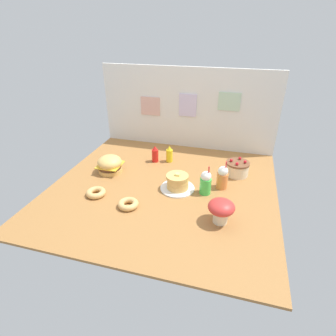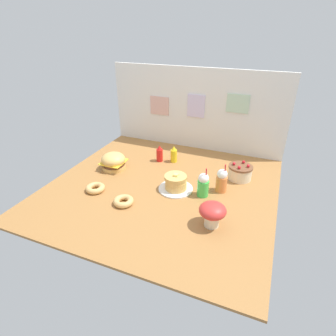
{
  "view_description": "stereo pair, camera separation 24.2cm",
  "coord_description": "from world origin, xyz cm",
  "px_view_note": "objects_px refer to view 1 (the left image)",
  "views": [
    {
      "loc": [
        59.23,
        -194.64,
        128.01
      ],
      "look_at": [
        1.62,
        10.51,
        13.43
      ],
      "focal_mm": 29.2,
      "sensor_mm": 36.0,
      "label": 1
    },
    {
      "loc": [
        82.09,
        -186.79,
        128.01
      ],
      "look_at": [
        1.62,
        10.51,
        13.43
      ],
      "focal_mm": 29.2,
      "sensor_mm": 36.0,
      "label": 2
    }
  ],
  "objects_px": {
    "layer_cake": "(237,168)",
    "ketchup_bottle": "(155,154)",
    "cream_soda_cup": "(206,183)",
    "mushroom_stool": "(221,209)",
    "mustard_bottle": "(169,154)",
    "burger": "(110,164)",
    "orange_float_cup": "(222,177)",
    "donut_pink_glaze": "(96,192)",
    "pancake_stack": "(178,183)",
    "donut_chocolate": "(128,204)"
  },
  "relations": [
    {
      "from": "layer_cake",
      "to": "ketchup_bottle",
      "type": "bearing_deg",
      "value": 176.25
    },
    {
      "from": "cream_soda_cup",
      "to": "mushroom_stool",
      "type": "relative_size",
      "value": 1.36
    },
    {
      "from": "mustard_bottle",
      "to": "burger",
      "type": "bearing_deg",
      "value": -143.22
    },
    {
      "from": "orange_float_cup",
      "to": "burger",
      "type": "bearing_deg",
      "value": -180.0
    },
    {
      "from": "mustard_bottle",
      "to": "donut_pink_glaze",
      "type": "bearing_deg",
      "value": -118.81
    },
    {
      "from": "layer_cake",
      "to": "orange_float_cup",
      "type": "height_order",
      "value": "orange_float_cup"
    },
    {
      "from": "pancake_stack",
      "to": "cream_soda_cup",
      "type": "height_order",
      "value": "cream_soda_cup"
    },
    {
      "from": "burger",
      "to": "donut_pink_glaze",
      "type": "height_order",
      "value": "burger"
    },
    {
      "from": "mushroom_stool",
      "to": "ketchup_bottle",
      "type": "bearing_deg",
      "value": 133.37
    },
    {
      "from": "burger",
      "to": "orange_float_cup",
      "type": "relative_size",
      "value": 0.88
    },
    {
      "from": "layer_cake",
      "to": "mustard_bottle",
      "type": "distance_m",
      "value": 0.69
    },
    {
      "from": "layer_cake",
      "to": "donut_pink_glaze",
      "type": "xyz_separation_m",
      "value": [
        -1.11,
        -0.67,
        -0.04
      ]
    },
    {
      "from": "ketchup_bottle",
      "to": "cream_soda_cup",
      "type": "xyz_separation_m",
      "value": [
        0.59,
        -0.45,
        0.02
      ]
    },
    {
      "from": "mushroom_stool",
      "to": "pancake_stack",
      "type": "bearing_deg",
      "value": 139.38
    },
    {
      "from": "cream_soda_cup",
      "to": "donut_pink_glaze",
      "type": "xyz_separation_m",
      "value": [
        -0.87,
        -0.28,
        -0.08
      ]
    },
    {
      "from": "donut_pink_glaze",
      "to": "mushroom_stool",
      "type": "xyz_separation_m",
      "value": [
        1.03,
        -0.07,
        0.09
      ]
    },
    {
      "from": "burger",
      "to": "cream_soda_cup",
      "type": "bearing_deg",
      "value": -7.67
    },
    {
      "from": "orange_float_cup",
      "to": "mushroom_stool",
      "type": "distance_m",
      "value": 0.47
    },
    {
      "from": "burger",
      "to": "mushroom_stool",
      "type": "distance_m",
      "value": 1.19
    },
    {
      "from": "layer_cake",
      "to": "cream_soda_cup",
      "type": "distance_m",
      "value": 0.46
    },
    {
      "from": "layer_cake",
      "to": "orange_float_cup",
      "type": "distance_m",
      "value": 0.3
    },
    {
      "from": "donut_chocolate",
      "to": "cream_soda_cup",
      "type": "bearing_deg",
      "value": 32.87
    },
    {
      "from": "orange_float_cup",
      "to": "ketchup_bottle",
      "type": "bearing_deg",
      "value": 155.51
    },
    {
      "from": "layer_cake",
      "to": "donut_chocolate",
      "type": "height_order",
      "value": "layer_cake"
    },
    {
      "from": "pancake_stack",
      "to": "donut_pink_glaze",
      "type": "xyz_separation_m",
      "value": [
        -0.63,
        -0.28,
        -0.03
      ]
    },
    {
      "from": "layer_cake",
      "to": "donut_chocolate",
      "type": "relative_size",
      "value": 1.34
    },
    {
      "from": "donut_chocolate",
      "to": "mushroom_stool",
      "type": "bearing_deg",
      "value": 0.81
    },
    {
      "from": "ketchup_bottle",
      "to": "donut_pink_glaze",
      "type": "bearing_deg",
      "value": -111.13
    },
    {
      "from": "burger",
      "to": "orange_float_cup",
      "type": "distance_m",
      "value": 1.06
    },
    {
      "from": "layer_cake",
      "to": "mustard_bottle",
      "type": "height_order",
      "value": "mustard_bottle"
    },
    {
      "from": "layer_cake",
      "to": "orange_float_cup",
      "type": "bearing_deg",
      "value": -112.72
    },
    {
      "from": "mustard_bottle",
      "to": "donut_chocolate",
      "type": "relative_size",
      "value": 1.08
    },
    {
      "from": "donut_pink_glaze",
      "to": "mushroom_stool",
      "type": "distance_m",
      "value": 1.04
    },
    {
      "from": "ketchup_bottle",
      "to": "cream_soda_cup",
      "type": "distance_m",
      "value": 0.74
    },
    {
      "from": "mustard_bottle",
      "to": "donut_pink_glaze",
      "type": "xyz_separation_m",
      "value": [
        -0.42,
        -0.77,
        -0.05
      ]
    },
    {
      "from": "donut_pink_glaze",
      "to": "donut_chocolate",
      "type": "bearing_deg",
      "value": -13.46
    },
    {
      "from": "burger",
      "to": "mustard_bottle",
      "type": "bearing_deg",
      "value": 36.78
    },
    {
      "from": "layer_cake",
      "to": "ketchup_bottle",
      "type": "height_order",
      "value": "ketchup_bottle"
    },
    {
      "from": "pancake_stack",
      "to": "layer_cake",
      "type": "xyz_separation_m",
      "value": [
        0.48,
        0.4,
        0.01
      ]
    },
    {
      "from": "layer_cake",
      "to": "ketchup_bottle",
      "type": "relative_size",
      "value": 1.25
    },
    {
      "from": "pancake_stack",
      "to": "ketchup_bottle",
      "type": "height_order",
      "value": "ketchup_bottle"
    },
    {
      "from": "pancake_stack",
      "to": "layer_cake",
      "type": "height_order",
      "value": "layer_cake"
    },
    {
      "from": "burger",
      "to": "mustard_bottle",
      "type": "height_order",
      "value": "mustard_bottle"
    },
    {
      "from": "cream_soda_cup",
      "to": "donut_chocolate",
      "type": "relative_size",
      "value": 1.61
    },
    {
      "from": "burger",
      "to": "mustard_bottle",
      "type": "relative_size",
      "value": 1.33
    },
    {
      "from": "ketchup_bottle",
      "to": "mustard_bottle",
      "type": "distance_m",
      "value": 0.15
    },
    {
      "from": "layer_cake",
      "to": "burger",
      "type": "bearing_deg",
      "value": -167.01
    },
    {
      "from": "pancake_stack",
      "to": "donut_pink_glaze",
      "type": "height_order",
      "value": "pancake_stack"
    },
    {
      "from": "mustard_bottle",
      "to": "donut_chocolate",
      "type": "xyz_separation_m",
      "value": [
        -0.1,
        -0.84,
        -0.05
      ]
    },
    {
      "from": "burger",
      "to": "layer_cake",
      "type": "relative_size",
      "value": 1.06
    }
  ]
}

